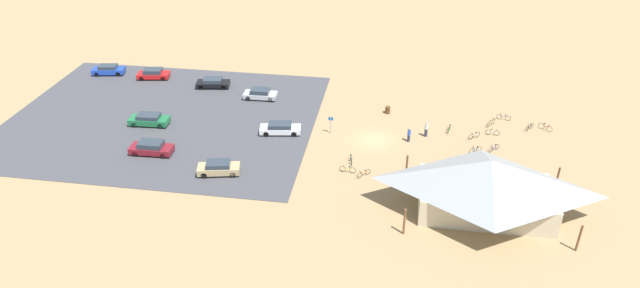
{
  "coord_description": "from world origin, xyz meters",
  "views": [
    {
      "loc": [
        -2.45,
        55.83,
        32.22
      ],
      "look_at": [
        5.57,
        3.8,
        1.2
      ],
      "focal_mm": 31.82,
      "sensor_mm": 36.0,
      "label": 1
    }
  ],
  "objects_px": {
    "bicycle_white_yard_left": "(492,132)",
    "car_maroon_near_entry": "(151,148)",
    "lot_sign": "(331,123)",
    "car_red_by_curb": "(153,74)",
    "bike_pavilion": "(488,183)",
    "bicycle_green_lone_west": "(449,129)",
    "trash_bin": "(388,110)",
    "bicycle_silver_mid_cluster": "(474,136)",
    "bicycle_orange_trailside": "(364,174)",
    "bicycle_yellow_lone_east": "(491,123)",
    "bicycle_red_near_porch": "(545,127)",
    "bicycle_purple_by_bin": "(504,117)",
    "car_silver_second_row": "(260,94)",
    "car_green_mid_lot": "(149,119)",
    "bicycle_yellow_near_sign": "(348,169)",
    "bicycle_teal_edge_north": "(351,160)",
    "car_black_far_end": "(213,83)",
    "car_white_inner_stall": "(280,128)",
    "car_tan_end_stall": "(219,168)",
    "visitor_at_bikes": "(409,134)",
    "bicycle_black_yard_right": "(530,127)",
    "bicycle_purple_yard_front": "(494,148)",
    "bicycle_blue_back_row": "(476,150)",
    "car_blue_back_corner": "(108,70)",
    "visitor_near_lot": "(426,129)"
  },
  "relations": [
    {
      "from": "bicycle_red_near_porch",
      "to": "bicycle_purple_by_bin",
      "type": "xyz_separation_m",
      "value": [
        4.49,
        -1.92,
        -0.05
      ]
    },
    {
      "from": "car_silver_second_row",
      "to": "visitor_at_bikes",
      "type": "bearing_deg",
      "value": 157.02
    },
    {
      "from": "lot_sign",
      "to": "car_red_by_curb",
      "type": "xyz_separation_m",
      "value": [
        26.45,
        -11.61,
        -0.67
      ]
    },
    {
      "from": "bicycle_green_lone_west",
      "to": "bicycle_purple_yard_front",
      "type": "bearing_deg",
      "value": 142.1
    },
    {
      "from": "car_red_by_curb",
      "to": "bicycle_orange_trailside",
      "type": "bearing_deg",
      "value": 147.18
    },
    {
      "from": "bike_pavilion",
      "to": "car_silver_second_row",
      "type": "bearing_deg",
      "value": -37.34
    },
    {
      "from": "bicycle_silver_mid_cluster",
      "to": "bicycle_orange_trailside",
      "type": "bearing_deg",
      "value": 39.45
    },
    {
      "from": "trash_bin",
      "to": "bicycle_yellow_lone_east",
      "type": "height_order",
      "value": "trash_bin"
    },
    {
      "from": "trash_bin",
      "to": "visitor_near_lot",
      "type": "xyz_separation_m",
      "value": [
        -4.6,
        5.1,
        0.52
      ]
    },
    {
      "from": "bicycle_yellow_lone_east",
      "to": "bicycle_white_yard_left",
      "type": "bearing_deg",
      "value": 89.22
    },
    {
      "from": "bike_pavilion",
      "to": "trash_bin",
      "type": "distance_m",
      "value": 21.14
    },
    {
      "from": "bicycle_purple_yard_front",
      "to": "car_white_inner_stall",
      "type": "distance_m",
      "value": 23.96
    },
    {
      "from": "car_red_by_curb",
      "to": "car_tan_end_stall",
      "type": "bearing_deg",
      "value": 126.77
    },
    {
      "from": "bicycle_teal_edge_north",
      "to": "bicycle_silver_mid_cluster",
      "type": "bearing_deg",
      "value": -151.36
    },
    {
      "from": "bicycle_yellow_lone_east",
      "to": "visitor_at_bikes",
      "type": "xyz_separation_m",
      "value": [
        9.53,
        5.17,
        0.53
      ]
    },
    {
      "from": "bicycle_silver_mid_cluster",
      "to": "bicycle_green_lone_west",
      "type": "relative_size",
      "value": 0.76
    },
    {
      "from": "lot_sign",
      "to": "bicycle_purple_by_bin",
      "type": "xyz_separation_m",
      "value": [
        -20.17,
        -6.45,
        -1.06
      ]
    },
    {
      "from": "bicycle_yellow_near_sign",
      "to": "car_silver_second_row",
      "type": "height_order",
      "value": "car_silver_second_row"
    },
    {
      "from": "trash_bin",
      "to": "car_black_far_end",
      "type": "xyz_separation_m",
      "value": [
        23.61,
        -4.01,
        0.24
      ]
    },
    {
      "from": "bicycle_red_near_porch",
      "to": "visitor_at_bikes",
      "type": "height_order",
      "value": "visitor_at_bikes"
    },
    {
      "from": "bike_pavilion",
      "to": "bicycle_teal_edge_north",
      "type": "distance_m",
      "value": 14.84
    },
    {
      "from": "lot_sign",
      "to": "visitor_at_bikes",
      "type": "bearing_deg",
      "value": 176.69
    },
    {
      "from": "bike_pavilion",
      "to": "car_red_by_curb",
      "type": "height_order",
      "value": "bike_pavilion"
    },
    {
      "from": "car_blue_back_corner",
      "to": "bicycle_yellow_lone_east",
      "type": "bearing_deg",
      "value": 171.92
    },
    {
      "from": "bicycle_white_yard_left",
      "to": "car_maroon_near_entry",
      "type": "distance_m",
      "value": 38.31
    },
    {
      "from": "bike_pavilion",
      "to": "bicycle_black_yard_right",
      "type": "height_order",
      "value": "bike_pavilion"
    },
    {
      "from": "bicycle_orange_trailside",
      "to": "visitor_at_bikes",
      "type": "height_order",
      "value": "visitor_at_bikes"
    },
    {
      "from": "bicycle_yellow_lone_east",
      "to": "car_maroon_near_entry",
      "type": "height_order",
      "value": "car_maroon_near_entry"
    },
    {
      "from": "car_green_mid_lot",
      "to": "bicycle_purple_by_bin",
      "type": "bearing_deg",
      "value": -169.49
    },
    {
      "from": "bicycle_orange_trailside",
      "to": "car_white_inner_stall",
      "type": "relative_size",
      "value": 0.26
    },
    {
      "from": "trash_bin",
      "to": "bicycle_yellow_near_sign",
      "type": "bearing_deg",
      "value": 76.31
    },
    {
      "from": "bicycle_green_lone_west",
      "to": "car_green_mid_lot",
      "type": "xyz_separation_m",
      "value": [
        35.05,
        3.75,
        0.37
      ]
    },
    {
      "from": "trash_bin",
      "to": "bicycle_teal_edge_north",
      "type": "distance_m",
      "value": 12.47
    },
    {
      "from": "car_silver_second_row",
      "to": "car_blue_back_corner",
      "type": "relative_size",
      "value": 0.92
    },
    {
      "from": "bicycle_yellow_lone_east",
      "to": "car_red_by_curb",
      "type": "relative_size",
      "value": 0.3
    },
    {
      "from": "bicycle_red_near_porch",
      "to": "car_silver_second_row",
      "type": "relative_size",
      "value": 0.33
    },
    {
      "from": "bicycle_yellow_lone_east",
      "to": "bike_pavilion",
      "type": "bearing_deg",
      "value": 82.02
    },
    {
      "from": "lot_sign",
      "to": "bicycle_purple_by_bin",
      "type": "relative_size",
      "value": 1.34
    },
    {
      "from": "lot_sign",
      "to": "bicycle_purple_yard_front",
      "type": "relative_size",
      "value": 1.74
    },
    {
      "from": "bicycle_teal_edge_north",
      "to": "car_white_inner_stall",
      "type": "bearing_deg",
      "value": -29.83
    },
    {
      "from": "bike_pavilion",
      "to": "car_green_mid_lot",
      "type": "xyz_separation_m",
      "value": [
        37.59,
        -11.17,
        -2.43
      ]
    },
    {
      "from": "car_tan_end_stall",
      "to": "car_black_far_end",
      "type": "bearing_deg",
      "value": -70.44
    },
    {
      "from": "bicycle_orange_trailside",
      "to": "bicycle_red_near_porch",
      "type": "relative_size",
      "value": 0.92
    },
    {
      "from": "bike_pavilion",
      "to": "car_red_by_curb",
      "type": "xyz_separation_m",
      "value": [
        42.53,
        -24.06,
        -2.43
      ]
    },
    {
      "from": "bicycle_blue_back_row",
      "to": "car_silver_second_row",
      "type": "relative_size",
      "value": 0.33
    },
    {
      "from": "bike_pavilion",
      "to": "bicycle_green_lone_west",
      "type": "xyz_separation_m",
      "value": [
        2.54,
        -14.92,
        -2.8
      ]
    },
    {
      "from": "bicycle_red_near_porch",
      "to": "bicycle_purple_by_bin",
      "type": "distance_m",
      "value": 4.89
    },
    {
      "from": "bicycle_green_lone_west",
      "to": "car_white_inner_stall",
      "type": "relative_size",
      "value": 0.36
    },
    {
      "from": "trash_bin",
      "to": "bicycle_green_lone_west",
      "type": "height_order",
      "value": "trash_bin"
    },
    {
      "from": "car_black_far_end",
      "to": "trash_bin",
      "type": "bearing_deg",
      "value": 170.37
    }
  ]
}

